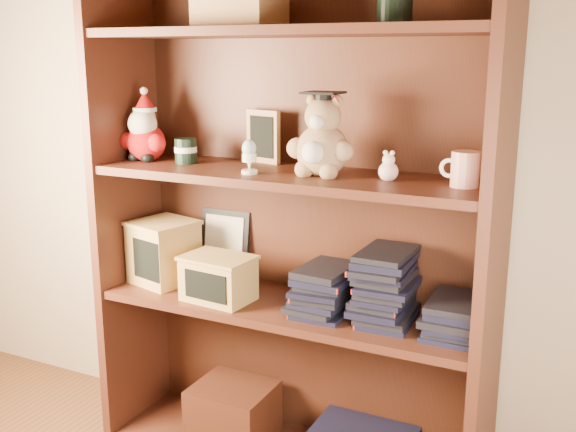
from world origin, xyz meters
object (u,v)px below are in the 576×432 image
bookcase (295,226)px  grad_teddy_bear (322,143)px  treats_box (164,251)px  teacher_mug (464,169)px

bookcase → grad_teddy_bear: 0.29m
bookcase → treats_box: bearing=-173.5°
bookcase → treats_box: (-0.45, -0.05, -0.13)m
treats_box → teacher_mug: bearing=0.1°
bookcase → treats_box: size_ratio=7.05×
bookcase → grad_teddy_bear: size_ratio=6.76×
teacher_mug → grad_teddy_bear: bearing=-179.0°
grad_teddy_bear → teacher_mug: (0.39, 0.01, -0.04)m
treats_box → bookcase: bearing=6.5°
grad_teddy_bear → treats_box: 0.68m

